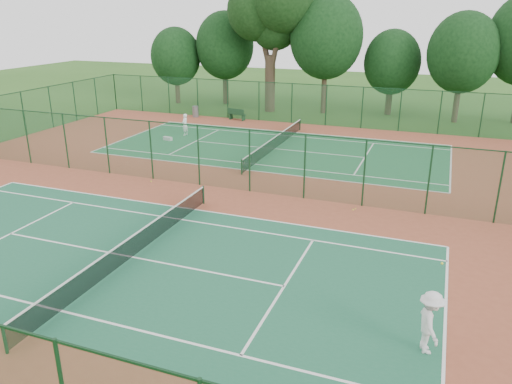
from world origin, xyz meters
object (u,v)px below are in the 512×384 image
trash_bin (195,112)px  kit_bag (168,139)px  player_near (430,322)px  big_tree (272,10)px  bench (237,114)px  player_far (185,125)px

trash_bin → kit_bag: bearing=-76.4°
player_near → big_tree: bearing=8.3°
bench → kit_bag: (-2.02, -8.89, -0.41)m
player_near → player_far: (-19.48, 21.45, -0.11)m
player_far → bench: player_far is taller
player_near → trash_bin: bearing=20.2°
big_tree → kit_bag: bearing=-103.8°
player_far → kit_bag: (-0.46, -1.99, -0.73)m
player_far → kit_bag: player_far is taller
player_far → bench: 7.07m
player_near → player_far: bearing=24.5°
trash_bin → bench: size_ratio=0.58×
bench → kit_bag: bearing=-92.5°
trash_bin → kit_bag: (2.14, -8.83, -0.37)m
player_near → bench: bearing=14.6°
trash_bin → big_tree: bearing=43.8°
kit_bag → big_tree: bearing=88.8°
trash_bin → kit_bag: size_ratio=1.39×
player_far → trash_bin: 7.33m
player_far → trash_bin: player_far is taller
player_near → trash_bin: size_ratio=1.89×
kit_bag → big_tree: 17.38m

